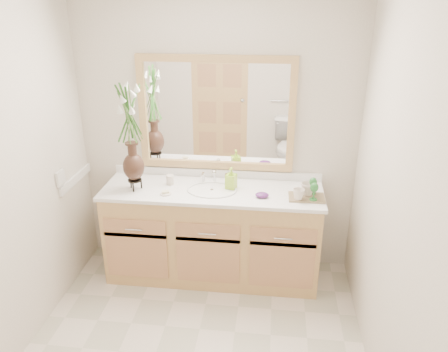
# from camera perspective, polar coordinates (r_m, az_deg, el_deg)

# --- Properties ---
(wall_back) EXTENTS (2.40, 0.02, 2.40)m
(wall_back) POSITION_cam_1_polar(r_m,az_deg,el_deg) (3.77, -0.99, 5.16)
(wall_back) COLOR beige
(wall_back) RESTS_ON floor
(wall_right) EXTENTS (0.02, 2.60, 2.40)m
(wall_right) POSITION_cam_1_polar(r_m,az_deg,el_deg) (2.63, 21.81, -4.67)
(wall_right) COLOR beige
(wall_right) RESTS_ON floor
(vanity) EXTENTS (1.80, 0.55, 0.80)m
(vanity) POSITION_cam_1_polar(r_m,az_deg,el_deg) (3.84, -1.48, -7.61)
(vanity) COLOR tan
(vanity) RESTS_ON floor
(counter) EXTENTS (1.84, 0.57, 0.03)m
(counter) POSITION_cam_1_polar(r_m,az_deg,el_deg) (3.65, -1.55, -1.97)
(counter) COLOR white
(counter) RESTS_ON vanity
(sink) EXTENTS (0.38, 0.34, 0.23)m
(sink) POSITION_cam_1_polar(r_m,az_deg,el_deg) (3.65, -1.58, -2.65)
(sink) COLOR white
(sink) RESTS_ON counter
(mirror) EXTENTS (1.32, 0.04, 0.97)m
(mirror) POSITION_cam_1_polar(r_m,az_deg,el_deg) (3.69, -1.06, 8.09)
(mirror) COLOR white
(mirror) RESTS_ON wall_back
(switch_plate) EXTENTS (0.02, 0.12, 0.12)m
(switch_plate) POSITION_cam_1_polar(r_m,az_deg,el_deg) (3.71, -20.58, -0.24)
(switch_plate) COLOR white
(switch_plate) RESTS_ON wall_left
(flower_vase) EXTENTS (0.21, 0.21, 0.85)m
(flower_vase) POSITION_cam_1_polar(r_m,az_deg,el_deg) (3.52, -12.20, 6.84)
(flower_vase) COLOR black
(flower_vase) RESTS_ON counter
(tumbler) EXTENTS (0.07, 0.07, 0.08)m
(tumbler) POSITION_cam_1_polar(r_m,az_deg,el_deg) (3.75, -7.06, -0.48)
(tumbler) COLOR beige
(tumbler) RESTS_ON counter
(soap_dish) EXTENTS (0.09, 0.09, 0.03)m
(soap_dish) POSITION_cam_1_polar(r_m,az_deg,el_deg) (3.58, -7.63, -2.24)
(soap_dish) COLOR beige
(soap_dish) RESTS_ON counter
(soap_bottle) EXTENTS (0.09, 0.09, 0.16)m
(soap_bottle) POSITION_cam_1_polar(r_m,az_deg,el_deg) (3.63, 0.94, -0.40)
(soap_bottle) COLOR #9ED331
(soap_bottle) RESTS_ON counter
(purple_dish) EXTENTS (0.13, 0.11, 0.04)m
(purple_dish) POSITION_cam_1_polar(r_m,az_deg,el_deg) (3.51, 4.99, -2.48)
(purple_dish) COLOR #572369
(purple_dish) RESTS_ON counter
(tray) EXTENTS (0.28, 0.19, 0.01)m
(tray) POSITION_cam_1_polar(r_m,az_deg,el_deg) (3.54, 10.73, -2.76)
(tray) COLOR brown
(tray) RESTS_ON counter
(mug_left) EXTENTS (0.10, 0.09, 0.09)m
(mug_left) POSITION_cam_1_polar(r_m,az_deg,el_deg) (3.47, 9.70, -2.31)
(mug_left) COLOR beige
(mug_left) RESTS_ON tray
(mug_right) EXTENTS (0.15, 0.15, 0.11)m
(mug_right) POSITION_cam_1_polar(r_m,az_deg,el_deg) (3.54, 10.88, -1.66)
(mug_right) COLOR beige
(mug_right) RESTS_ON tray
(goblet_front) EXTENTS (0.06, 0.06, 0.14)m
(goblet_front) POSITION_cam_1_polar(r_m,az_deg,el_deg) (3.46, 11.70, -1.59)
(goblet_front) COLOR #246E2B
(goblet_front) RESTS_ON tray
(goblet_back) EXTENTS (0.06, 0.06, 0.14)m
(goblet_back) POSITION_cam_1_polar(r_m,az_deg,el_deg) (3.56, 11.56, -0.88)
(goblet_back) COLOR #246E2B
(goblet_back) RESTS_ON tray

